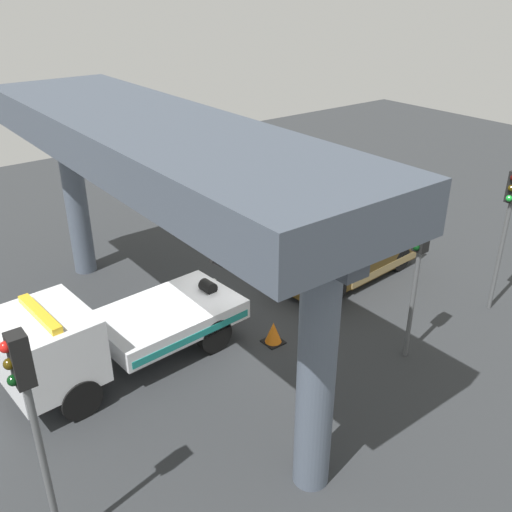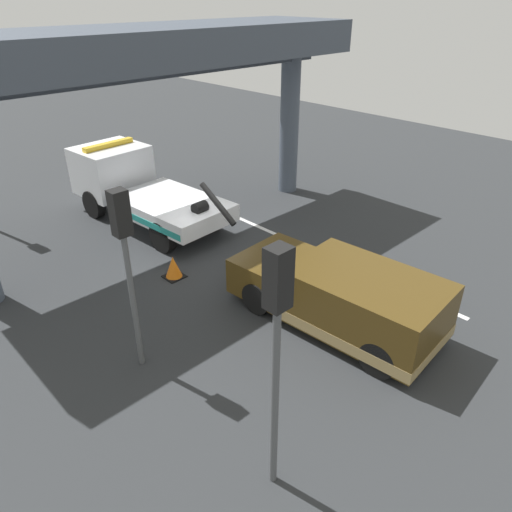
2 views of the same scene
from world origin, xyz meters
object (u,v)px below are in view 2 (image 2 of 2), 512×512
tow_truck_white (136,186)px  traffic_light_far (124,243)px  towed_van_green (343,298)px  traffic_light_near (276,324)px  traffic_cone_orange (173,268)px

tow_truck_white → traffic_light_far: bearing=148.1°
tow_truck_white → towed_van_green: (-8.93, -0.06, -0.42)m
traffic_light_far → traffic_light_near: bearing=180.0°
traffic_cone_orange → tow_truck_white: bearing=-20.0°
towed_van_green → traffic_cone_orange: bearing=19.0°
towed_van_green → traffic_light_near: traffic_light_near is taller
traffic_light_near → traffic_light_far: size_ratio=1.09×
tow_truck_white → towed_van_green: 8.94m
towed_van_green → traffic_light_far: bearing=62.4°
towed_van_green → traffic_light_far: traffic_light_far is taller
tow_truck_white → traffic_light_near: (-10.72, 4.18, 1.99)m
tow_truck_white → traffic_light_far: size_ratio=1.82×
tow_truck_white → traffic_light_far: 8.10m
tow_truck_white → traffic_cone_orange: 4.63m
traffic_cone_orange → traffic_light_far: bearing=133.0°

